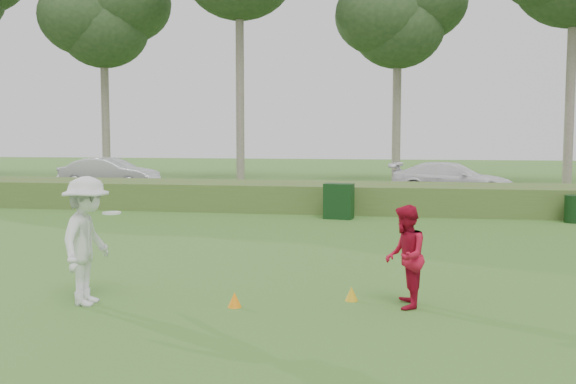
% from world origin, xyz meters
% --- Properties ---
extents(ground, '(120.00, 120.00, 0.00)m').
position_xyz_m(ground, '(0.00, 0.00, 0.00)').
color(ground, '#346923').
rests_on(ground, ground).
extents(reed_strip, '(80.00, 3.00, 0.90)m').
position_xyz_m(reed_strip, '(0.00, 12.00, 0.45)').
color(reed_strip, '#436227').
rests_on(reed_strip, ground).
extents(park_road, '(80.00, 6.00, 0.06)m').
position_xyz_m(park_road, '(0.00, 17.00, 0.03)').
color(park_road, '#2D2D2D').
rests_on(park_road, ground).
extents(tree_2, '(6.50, 6.50, 12.00)m').
position_xyz_m(tree_2, '(-14.00, 24.00, 8.97)').
color(tree_2, gray).
rests_on(tree_2, ground).
extents(tree_4, '(6.24, 6.24, 11.50)m').
position_xyz_m(tree_4, '(2.00, 24.50, 8.59)').
color(tree_4, gray).
rests_on(tree_4, ground).
extents(player_white, '(0.93, 1.28, 1.91)m').
position_xyz_m(player_white, '(-2.15, -0.81, 0.95)').
color(player_white, silver).
rests_on(player_white, ground).
extents(player_red, '(0.58, 0.74, 1.51)m').
position_xyz_m(player_red, '(2.49, -0.15, 0.75)').
color(player_red, '#AE0E2A').
rests_on(player_red, ground).
extents(cone_orange, '(0.20, 0.20, 0.22)m').
position_xyz_m(cone_orange, '(0.04, -0.59, 0.11)').
color(cone_orange, orange).
rests_on(cone_orange, ground).
extents(cone_yellow, '(0.20, 0.20, 0.22)m').
position_xyz_m(cone_yellow, '(1.70, 0.08, 0.11)').
color(cone_yellow, gold).
rests_on(cone_yellow, ground).
extents(utility_cabinet, '(0.92, 0.64, 1.07)m').
position_xyz_m(utility_cabinet, '(0.51, 9.76, 0.53)').
color(utility_cabinet, black).
rests_on(utility_cabinet, ground).
extents(trash_bin, '(0.64, 0.64, 0.80)m').
position_xyz_m(trash_bin, '(7.30, 10.09, 0.40)').
color(trash_bin, black).
rests_on(trash_bin, ground).
extents(car_mid, '(4.48, 1.69, 1.46)m').
position_xyz_m(car_mid, '(-10.60, 17.37, 0.79)').
color(car_mid, silver).
rests_on(car_mid, park_road).
extents(car_right, '(5.10, 2.73, 1.41)m').
position_xyz_m(car_right, '(4.32, 16.62, 0.76)').
color(car_right, white).
rests_on(car_right, park_road).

